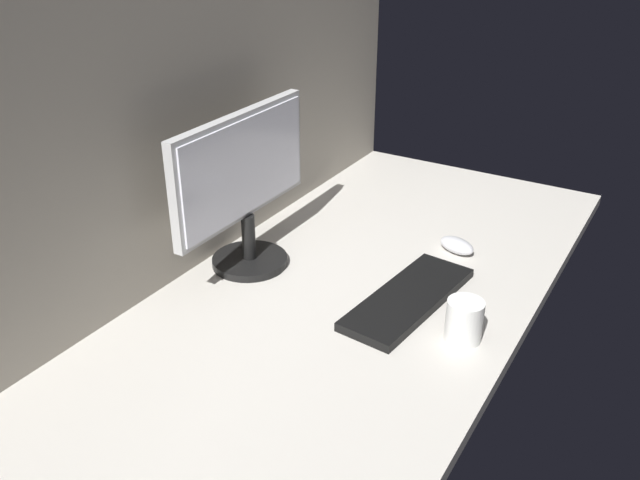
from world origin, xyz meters
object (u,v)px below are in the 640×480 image
monitor (243,183)px  mouse (457,245)px  keyboard (408,298)px  mug_ceramic_white (465,320)px

monitor → mouse: bearing=-52.4°
keyboard → monitor: bearing=101.6°
monitor → keyboard: 45.06cm
monitor → mug_ceramic_white: monitor is taller
keyboard → mouse: (27.57, -0.63, 0.70)cm
keyboard → mouse: mouse is taller
monitor → mug_ceramic_white: size_ratio=4.27×
mouse → mug_ceramic_white: bearing=-136.2°
monitor → keyboard: (3.88, -40.27, -19.84)cm
keyboard → mug_ceramic_white: size_ratio=3.48×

